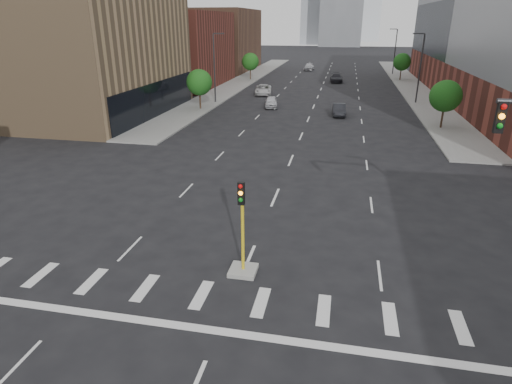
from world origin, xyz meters
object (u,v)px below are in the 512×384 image
(car_near_left, at_px, (271,102))
(car_distant, at_px, (309,67))
(car_far_left, at_px, (263,90))
(car_deep_right, at_px, (336,78))
(car_mid_right, at_px, (339,110))
(median_traffic_signal, at_px, (243,254))

(car_near_left, bearing_deg, car_distant, 79.97)
(car_far_left, distance_m, car_deep_right, 19.94)
(car_far_left, xyz_separation_m, car_deep_right, (10.55, 16.92, 0.02))
(car_mid_right, height_order, car_distant, car_distant)
(car_near_left, height_order, car_deep_right, car_deep_right)
(car_deep_right, bearing_deg, car_mid_right, -91.34)
(car_deep_right, bearing_deg, car_far_left, -125.51)
(median_traffic_signal, relative_size, car_far_left, 0.83)
(car_deep_right, bearing_deg, median_traffic_signal, -95.46)
(car_near_left, distance_m, car_distant, 46.31)
(car_mid_right, bearing_deg, car_near_left, 154.01)
(car_mid_right, distance_m, car_far_left, 18.03)
(median_traffic_signal, xyz_separation_m, car_deep_right, (2.18, 66.37, -0.22))
(median_traffic_signal, relative_size, car_near_left, 1.07)
(median_traffic_signal, distance_m, car_distant, 85.78)
(median_traffic_signal, bearing_deg, car_mid_right, 84.61)
(median_traffic_signal, distance_m, car_deep_right, 66.41)
(car_mid_right, xyz_separation_m, car_distant, (-7.87, 49.90, 0.13))
(car_far_left, height_order, car_distant, car_distant)
(car_far_left, bearing_deg, car_deep_right, 49.04)
(car_deep_right, distance_m, car_distant, 20.42)
(car_near_left, height_order, car_mid_right, car_near_left)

